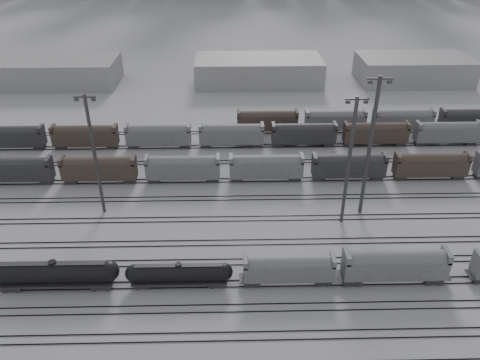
{
  "coord_description": "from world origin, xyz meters",
  "views": [
    {
      "loc": [
        0.71,
        -51.82,
        48.66
      ],
      "look_at": [
        2.49,
        25.18,
        4.0
      ],
      "focal_mm": 35.0,
      "sensor_mm": 36.0,
      "label": 1
    }
  ],
  "objects_px": {
    "hopper_car_a": "(289,268)",
    "light_mast_c": "(349,159)",
    "hopper_car_b": "(395,264)",
    "tank_car_a": "(55,273)",
    "tank_car_b": "(179,273)"
  },
  "relations": [
    {
      "from": "tank_car_a",
      "to": "hopper_car_b",
      "type": "xyz_separation_m",
      "value": [
        49.99,
        -0.0,
        0.71
      ]
    },
    {
      "from": "tank_car_a",
      "to": "hopper_car_b",
      "type": "bearing_deg",
      "value": -0.0
    },
    {
      "from": "tank_car_a",
      "to": "hopper_car_b",
      "type": "height_order",
      "value": "hopper_car_b"
    },
    {
      "from": "tank_car_a",
      "to": "hopper_car_b",
      "type": "relative_size",
      "value": 1.22
    },
    {
      "from": "tank_car_a",
      "to": "hopper_car_a",
      "type": "bearing_deg",
      "value": 0.0
    },
    {
      "from": "hopper_car_a",
      "to": "hopper_car_b",
      "type": "xyz_separation_m",
      "value": [
        15.72,
        -0.0,
        0.43
      ]
    },
    {
      "from": "hopper_car_a",
      "to": "light_mast_c",
      "type": "bearing_deg",
      "value": 54.29
    },
    {
      "from": "light_mast_c",
      "to": "tank_car_a",
      "type": "bearing_deg",
      "value": -160.78
    },
    {
      "from": "tank_car_b",
      "to": "hopper_car_b",
      "type": "bearing_deg",
      "value": 0.0
    },
    {
      "from": "hopper_car_b",
      "to": "hopper_car_a",
      "type": "bearing_deg",
      "value": 180.0
    },
    {
      "from": "tank_car_a",
      "to": "hopper_car_b",
      "type": "distance_m",
      "value": 49.99
    },
    {
      "from": "tank_car_b",
      "to": "hopper_car_b",
      "type": "distance_m",
      "value": 31.9
    },
    {
      "from": "tank_car_a",
      "to": "tank_car_b",
      "type": "relative_size",
      "value": 1.19
    },
    {
      "from": "tank_car_a",
      "to": "light_mast_c",
      "type": "relative_size",
      "value": 0.8
    },
    {
      "from": "hopper_car_a",
      "to": "tank_car_b",
      "type": "bearing_deg",
      "value": -180.0
    }
  ]
}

